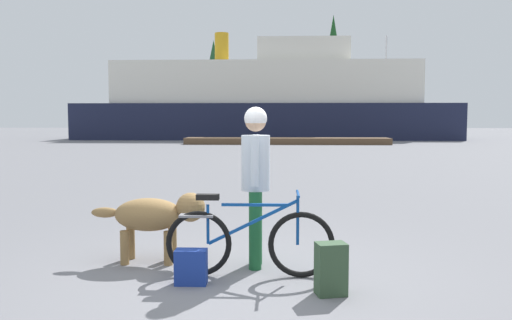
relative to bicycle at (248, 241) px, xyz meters
The scene contains 12 objects.
ground_plane 0.42m from the bicycle, 118.61° to the right, with size 160.00×160.00×0.00m, color slate.
bicycle is the anchor object (origin of this frame).
person_cyclist 0.82m from the bicycle, 81.48° to the left, with size 0.32×0.53×1.80m.
dog 1.24m from the bicycle, 154.53° to the left, with size 1.34×0.45×0.82m.
backpack 0.99m from the bicycle, 33.16° to the right, with size 0.28×0.20×0.50m, color #334C33.
handbag_pannier 0.66m from the bicycle, 153.77° to the right, with size 0.32×0.18×0.36m, color navy.
dock_pier 28.04m from the bicycle, 88.39° to the left, with size 12.86×2.07×0.40m, color brown.
ferry_boat 36.75m from the bicycle, 91.02° to the left, with size 29.04×7.41×8.33m.
sailboat_moored 42.35m from the bicycle, 76.99° to the left, with size 7.23×2.03×8.74m.
pine_tree_far_left 53.72m from the bicycle, 97.48° to the left, with size 3.02×3.02×10.13m.
pine_tree_center 53.61m from the bicycle, 89.64° to the left, with size 3.14×3.14×9.71m.
pine_tree_far_right 53.31m from the bicycle, 83.40° to the left, with size 3.27×3.27×12.67m.
Camera 1 is at (0.40, -5.33, 1.69)m, focal length 37.04 mm.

